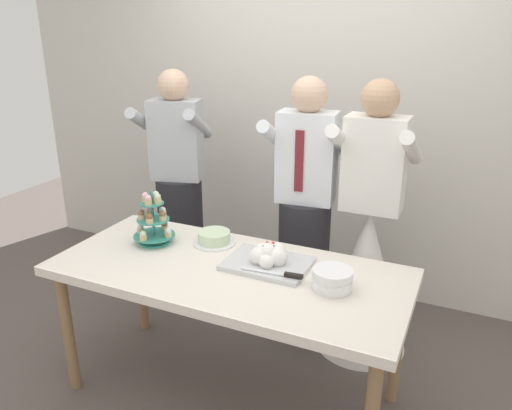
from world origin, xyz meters
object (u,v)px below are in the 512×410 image
at_px(dessert_table, 228,281).
at_px(main_cake_tray, 268,258).
at_px(plate_stack, 332,279).
at_px(person_bride, 366,262).
at_px(person_guest, 179,201).
at_px(person_groom, 304,227).
at_px(round_cake, 214,238).
at_px(cupcake_stand, 153,222).

height_order(dessert_table, main_cake_tray, main_cake_tray).
relative_size(dessert_table, plate_stack, 9.32).
relative_size(person_bride, person_guest, 1.00).
xyz_separation_m(dessert_table, person_guest, (-0.82, 0.81, 0.05)).
height_order(person_groom, person_guest, same).
relative_size(plate_stack, person_groom, 0.12).
height_order(plate_stack, round_cake, plate_stack).
relative_size(main_cake_tray, person_groom, 0.26).
bearing_deg(round_cake, plate_stack, -16.26).
height_order(main_cake_tray, person_groom, person_groom).
distance_m(round_cake, person_bride, 0.94).
xyz_separation_m(cupcake_stand, plate_stack, (1.05, -0.09, -0.08)).
relative_size(dessert_table, main_cake_tray, 4.13).
relative_size(main_cake_tray, person_bride, 0.26).
xyz_separation_m(dessert_table, cupcake_stand, (-0.52, 0.10, 0.20)).
bearing_deg(cupcake_stand, person_bride, 31.34).
height_order(dessert_table, person_groom, person_groom).
height_order(plate_stack, person_groom, person_groom).
height_order(dessert_table, round_cake, round_cake).
bearing_deg(person_bride, cupcake_stand, -148.66).
bearing_deg(person_groom, person_guest, 175.55).
distance_m(round_cake, person_guest, 0.84).
height_order(dessert_table, cupcake_stand, cupcake_stand).
xyz_separation_m(main_cake_tray, plate_stack, (0.36, -0.09, 0.01)).
relative_size(round_cake, person_bride, 0.14).
relative_size(person_groom, person_bride, 1.00).
bearing_deg(round_cake, main_cake_tray, -18.16).
distance_m(main_cake_tray, person_groom, 0.63).
xyz_separation_m(dessert_table, person_bride, (0.54, 0.75, -0.12)).
height_order(main_cake_tray, plate_stack, main_cake_tray).
bearing_deg(person_guest, dessert_table, -44.75).
distance_m(dessert_table, plate_stack, 0.55).
xyz_separation_m(dessert_table, main_cake_tray, (0.17, 0.11, 0.12)).
distance_m(dessert_table, person_bride, 0.93).
relative_size(plate_stack, person_bride, 0.12).
xyz_separation_m(round_cake, person_guest, (-0.61, 0.58, -0.06)).
relative_size(cupcake_stand, person_bride, 0.18).
height_order(round_cake, person_guest, person_guest).
bearing_deg(cupcake_stand, plate_stack, -4.66).
bearing_deg(person_bride, person_guest, 177.41).
height_order(cupcake_stand, person_guest, person_guest).
bearing_deg(cupcake_stand, round_cake, 23.09).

